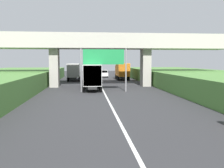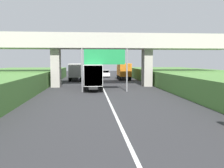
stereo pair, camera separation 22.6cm
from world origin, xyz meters
name	(u,v)px [view 2 (the right image)]	position (x,y,z in m)	size (l,w,h in m)	color
lane_centre_stripe	(105,93)	(0.00, 31.11, 0.00)	(0.20, 102.22, 0.01)	white
overpass_bridge	(102,47)	(0.00, 38.88, 6.05)	(40.00, 4.80, 7.99)	#9E998E
overhead_highway_sign	(105,60)	(0.00, 32.12, 4.07)	(5.88, 0.18, 5.49)	slate
truck_blue	(76,71)	(-4.78, 50.71, 1.93)	(2.44, 7.30, 3.44)	black
truck_orange	(124,71)	(5.18, 52.33, 1.93)	(2.44, 7.30, 3.44)	black
truck_silver	(93,76)	(-1.46, 33.96, 1.93)	(2.44, 7.30, 3.44)	black
car_black	(91,80)	(-1.73, 41.84, 0.86)	(1.86, 4.10, 1.72)	black
car_white	(106,74)	(1.92, 60.84, 0.86)	(1.86, 4.10, 1.72)	silver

